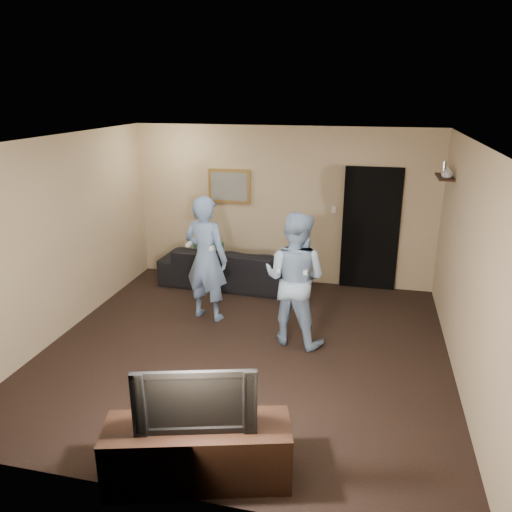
% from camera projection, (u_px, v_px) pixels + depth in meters
% --- Properties ---
extents(ground, '(5.00, 5.00, 0.00)m').
position_uv_depth(ground, '(246.00, 348.00, 6.36)').
color(ground, black).
rests_on(ground, ground).
extents(ceiling, '(5.00, 5.00, 0.04)m').
position_uv_depth(ceiling, '(244.00, 140.00, 5.53)').
color(ceiling, silver).
rests_on(ceiling, wall_back).
extents(wall_back, '(5.00, 0.04, 2.60)m').
position_uv_depth(wall_back, '(282.00, 206.00, 8.26)').
color(wall_back, tan).
rests_on(wall_back, ground).
extents(wall_front, '(5.00, 0.04, 2.60)m').
position_uv_depth(wall_front, '(161.00, 354.00, 3.64)').
color(wall_front, tan).
rests_on(wall_front, ground).
extents(wall_left, '(0.04, 5.00, 2.60)m').
position_uv_depth(wall_left, '(59.00, 238.00, 6.48)').
color(wall_left, tan).
rests_on(wall_left, ground).
extents(wall_right, '(0.04, 5.00, 2.60)m').
position_uv_depth(wall_right, '(468.00, 267.00, 5.41)').
color(wall_right, tan).
rests_on(wall_right, ground).
extents(sofa, '(2.26, 0.97, 0.65)m').
position_uv_depth(sofa, '(229.00, 266.00, 8.36)').
color(sofa, black).
rests_on(sofa, ground).
extents(throw_pillow, '(0.49, 0.19, 0.48)m').
position_uv_depth(throw_pillow, '(209.00, 256.00, 8.38)').
color(throw_pillow, '#18483D').
rests_on(throw_pillow, sofa).
extents(painting_frame, '(0.72, 0.05, 0.57)m').
position_uv_depth(painting_frame, '(229.00, 186.00, 8.33)').
color(painting_frame, olive).
rests_on(painting_frame, wall_back).
extents(painting_canvas, '(0.62, 0.01, 0.47)m').
position_uv_depth(painting_canvas, '(229.00, 187.00, 8.31)').
color(painting_canvas, slate).
rests_on(painting_canvas, painting_frame).
extents(doorway, '(0.90, 0.06, 2.00)m').
position_uv_depth(doorway, '(370.00, 229.00, 8.01)').
color(doorway, black).
rests_on(doorway, ground).
extents(light_switch, '(0.08, 0.02, 0.12)m').
position_uv_depth(light_switch, '(334.00, 209.00, 8.05)').
color(light_switch, silver).
rests_on(light_switch, wall_back).
extents(wall_shelf, '(0.20, 0.60, 0.03)m').
position_uv_depth(wall_shelf, '(445.00, 177.00, 6.88)').
color(wall_shelf, black).
rests_on(wall_shelf, wall_right).
extents(shelf_vase, '(0.18, 0.18, 0.16)m').
position_uv_depth(shelf_vase, '(447.00, 172.00, 6.66)').
color(shelf_vase, silver).
rests_on(shelf_vase, wall_shelf).
extents(shelf_figurine, '(0.06, 0.06, 0.18)m').
position_uv_depth(shelf_figurine, '(444.00, 168.00, 6.99)').
color(shelf_figurine, silver).
rests_on(shelf_figurine, wall_shelf).
extents(tv_console, '(1.61, 0.89, 0.55)m').
position_uv_depth(tv_console, '(198.00, 453.00, 4.16)').
color(tv_console, black).
rests_on(tv_console, ground).
extents(television, '(0.98, 0.39, 0.56)m').
position_uv_depth(television, '(196.00, 396.00, 3.99)').
color(television, black).
rests_on(television, tv_console).
extents(wii_player_left, '(0.73, 0.57, 1.79)m').
position_uv_depth(wii_player_left, '(206.00, 259.00, 6.96)').
color(wii_player_left, '#6D8EBD').
rests_on(wii_player_left, ground).
extents(wii_player_right, '(0.98, 0.85, 1.73)m').
position_uv_depth(wii_player_right, '(295.00, 279.00, 6.29)').
color(wii_player_right, '#99BBDF').
rests_on(wii_player_right, ground).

